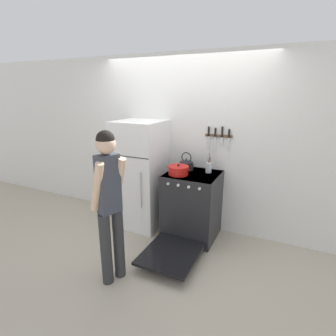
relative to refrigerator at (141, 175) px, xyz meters
name	(u,v)px	position (x,y,z in m)	size (l,w,h in m)	color
ground_plane	(181,221)	(0.54, 0.33, -0.81)	(14.00, 14.00, 0.00)	#B2A893
wall_back	(183,143)	(0.54, 0.36, 0.47)	(10.00, 0.06, 2.55)	silver
refrigerator	(141,175)	(0.00, 0.00, 0.00)	(0.68, 0.68, 1.61)	white
stove_range	(191,206)	(0.84, -0.04, -0.34)	(0.71, 1.42, 0.94)	#232326
dutch_oven_pot	(178,170)	(0.68, -0.13, 0.19)	(0.32, 0.28, 0.15)	red
tea_kettle	(186,164)	(0.69, 0.13, 0.21)	(0.25, 0.20, 0.26)	black
utensil_jar	(209,167)	(1.01, 0.14, 0.21)	(0.08, 0.08, 0.28)	silver
person	(109,200)	(0.39, -1.25, 0.14)	(0.34, 0.40, 1.67)	#2D2D30
wall_knife_strip	(218,136)	(1.08, 0.31, 0.63)	(0.38, 0.03, 0.35)	brown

